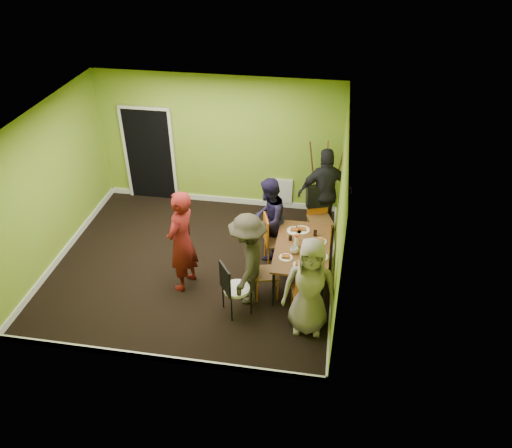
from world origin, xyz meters
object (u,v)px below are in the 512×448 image
(chair_back_end, at_px, (319,202))
(person_back_end, at_px, (325,192))
(chair_bentwood, at_px, (233,286))
(person_front_end, at_px, (310,287))
(dining_table, at_px, (302,249))
(person_left_near, at_px, (248,260))
(easel, at_px, (324,181))
(person_left_far, at_px, (268,219))
(chair_left_far, at_px, (272,237))
(chair_front_end, at_px, (304,291))
(orange_bottle, at_px, (297,238))
(person_standing, at_px, (182,242))
(blue_bottle, at_px, (320,253))
(chair_left_near, at_px, (262,269))
(thermos, at_px, (296,241))

(chair_back_end, height_order, person_back_end, person_back_end)
(person_back_end, bearing_deg, chair_bentwood, 47.52)
(chair_back_end, xyz_separation_m, person_front_end, (0.01, -2.50, 0.06))
(dining_table, bearing_deg, person_left_near, -144.58)
(easel, xyz_separation_m, person_left_near, (-1.08, -2.66, -0.05))
(person_back_end, bearing_deg, person_left_far, 28.39)
(chair_left_far, relative_size, chair_front_end, 1.14)
(dining_table, height_order, chair_left_far, chair_left_far)
(orange_bottle, bearing_deg, person_left_near, -133.35)
(chair_bentwood, height_order, person_standing, person_standing)
(chair_left_far, height_order, person_standing, person_standing)
(chair_bentwood, distance_m, person_front_end, 1.24)
(orange_bottle, bearing_deg, person_front_end, -76.14)
(dining_table, bearing_deg, person_back_end, 79.49)
(easel, xyz_separation_m, blue_bottle, (0.04, -2.35, -0.01))
(chair_left_near, relative_size, chair_front_end, 1.11)
(orange_bottle, height_order, person_left_far, person_left_far)
(thermos, distance_m, person_left_near, 0.91)
(person_standing, bearing_deg, blue_bottle, 108.70)
(dining_table, relative_size, chair_back_end, 1.38)
(chair_back_end, xyz_separation_m, blue_bottle, (0.11, -1.69, 0.09))
(dining_table, xyz_separation_m, orange_bottle, (-0.11, 0.16, 0.09))
(orange_bottle, relative_size, person_front_end, 0.05)
(chair_bentwood, bearing_deg, chair_left_far, 126.85)
(chair_left_near, bearing_deg, dining_table, 111.67)
(person_left_near, bearing_deg, person_front_end, 66.17)
(person_left_far, bearing_deg, blue_bottle, 53.96)
(chair_back_end, bearing_deg, chair_left_near, 47.60)
(thermos, height_order, blue_bottle, blue_bottle)
(blue_bottle, xyz_separation_m, orange_bottle, (-0.41, 0.43, -0.07))
(person_left_near, bearing_deg, blue_bottle, 107.75)
(chair_front_end, height_order, thermos, thermos)
(chair_back_end, distance_m, person_left_far, 1.13)
(dining_table, distance_m, orange_bottle, 0.22)
(person_left_near, bearing_deg, thermos, 130.47)
(chair_bentwood, bearing_deg, person_standing, -154.49)
(dining_table, height_order, chair_left_near, chair_left_near)
(person_standing, height_order, person_front_end, person_standing)
(thermos, relative_size, person_back_end, 0.12)
(chair_left_far, bearing_deg, person_standing, -76.53)
(person_left_far, xyz_separation_m, person_back_end, (0.96, 0.91, 0.11))
(chair_bentwood, height_order, blue_bottle, chair_bentwood)
(chair_left_near, xyz_separation_m, blue_bottle, (0.92, 0.17, 0.31))
(chair_back_end, height_order, chair_bentwood, chair_back_end)
(dining_table, xyz_separation_m, thermos, (-0.11, -0.02, 0.16))
(chair_front_end, bearing_deg, person_left_far, 104.82)
(chair_left_near, xyz_separation_m, person_left_far, (-0.05, 1.11, 0.24))
(dining_table, height_order, person_back_end, person_back_end)
(chair_back_end, bearing_deg, thermos, 59.59)
(blue_bottle, bearing_deg, thermos, 147.96)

